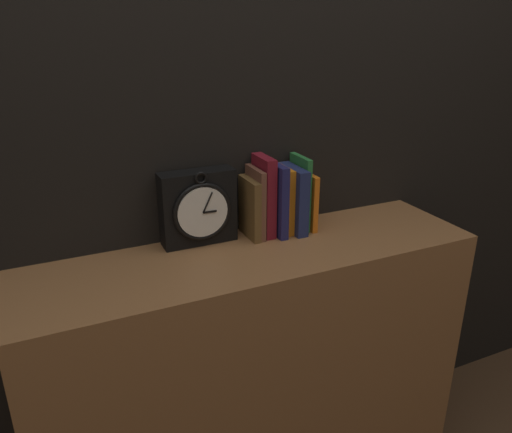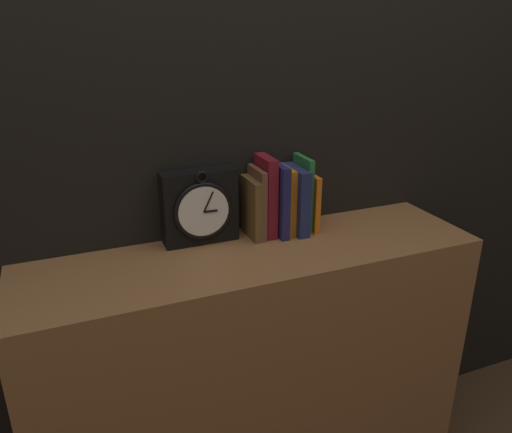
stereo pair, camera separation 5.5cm
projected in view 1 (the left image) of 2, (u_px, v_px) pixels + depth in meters
wall_back at (227, 107)px, 1.47m from camera, size 6.00×0.05×2.60m
bookshelf at (256, 381)px, 1.61m from camera, size 1.35×0.37×0.92m
clock at (199, 208)px, 1.46m from camera, size 0.22×0.08×0.23m
book_slot0_brown at (250, 208)px, 1.51m from camera, size 0.02×0.12×0.18m
book_slot1_brown at (256, 203)px, 1.51m from camera, size 0.02×0.12×0.22m
book_slot2_maroon at (264, 196)px, 1.52m from camera, size 0.03×0.11×0.25m
book_slot3_navy at (275, 199)px, 1.53m from camera, size 0.03×0.14×0.23m
book_slot4_orange at (283, 199)px, 1.55m from camera, size 0.02×0.12×0.21m
book_slot5_navy at (293, 199)px, 1.55m from camera, size 0.04×0.14×0.21m
book_slot6_green at (300, 192)px, 1.57m from camera, size 0.02×0.11×0.23m
book_slot7_orange at (306, 200)px, 1.58m from camera, size 0.02×0.13×0.18m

